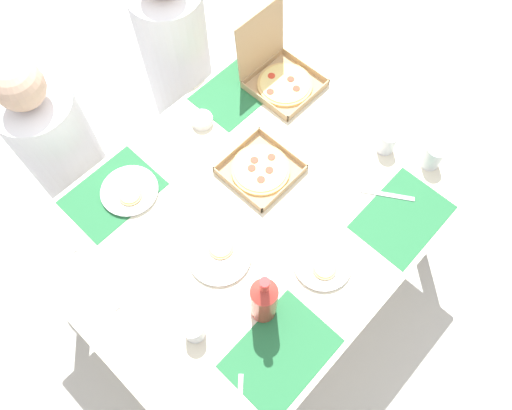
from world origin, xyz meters
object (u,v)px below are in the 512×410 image
(cup_clear_left, at_px, (194,330))
(diner_left_seat, at_px, (71,164))
(pizza_box_corner_right, at_px, (261,170))
(plate_middle, at_px, (130,191))
(plate_far_right, at_px, (220,255))
(diner_right_seat, at_px, (180,74))
(condiment_bowl, at_px, (202,120))
(cup_red, at_px, (387,142))
(cup_dark, at_px, (433,157))
(pizza_box_center, at_px, (280,75))
(soda_bottle, at_px, (264,300))
(plate_near_left, at_px, (323,263))

(cup_clear_left, bearing_deg, diner_left_seat, 81.82)
(pizza_box_corner_right, distance_m, plate_middle, 0.52)
(plate_far_right, xyz_separation_m, diner_right_seat, (0.59, 0.90, -0.22))
(plate_far_right, distance_m, condiment_bowl, 0.60)
(cup_red, relative_size, condiment_bowl, 1.08)
(pizza_box_corner_right, bearing_deg, cup_dark, -43.73)
(cup_red, relative_size, cup_dark, 0.92)
(cup_red, xyz_separation_m, diner_right_seat, (-0.20, 1.06, -0.26))
(pizza_box_center, relative_size, diner_left_seat, 0.27)
(plate_middle, height_order, plate_far_right, same)
(soda_bottle, distance_m, diner_left_seat, 1.21)
(pizza_box_center, height_order, cup_red, pizza_box_center)
(pizza_box_corner_right, height_order, plate_far_right, pizza_box_corner_right)
(pizza_box_corner_right, bearing_deg, plate_far_right, -159.30)
(cup_red, relative_size, cup_clear_left, 1.05)
(pizza_box_center, relative_size, plate_near_left, 1.44)
(plate_near_left, relative_size, cup_clear_left, 2.33)
(pizza_box_corner_right, relative_size, cup_clear_left, 2.90)
(plate_near_left, distance_m, cup_red, 0.58)
(cup_dark, relative_size, diner_left_seat, 0.09)
(plate_middle, relative_size, diner_left_seat, 0.19)
(pizza_box_center, xyz_separation_m, diner_right_seat, (-0.16, 0.51, -0.26))
(soda_bottle, relative_size, cup_red, 3.34)
(pizza_box_center, xyz_separation_m, plate_near_left, (-0.52, -0.68, -0.04))
(cup_clear_left, height_order, diner_right_seat, diner_right_seat)
(plate_middle, relative_size, cup_red, 2.32)
(condiment_bowl, bearing_deg, pizza_box_corner_right, -90.76)
(cup_dark, height_order, diner_right_seat, diner_right_seat)
(pizza_box_corner_right, relative_size, plate_far_right, 1.15)
(pizza_box_center, distance_m, diner_right_seat, 0.59)
(plate_middle, relative_size, cup_clear_left, 2.43)
(plate_middle, distance_m, plate_near_left, 0.79)
(pizza_box_center, height_order, diner_left_seat, diner_left_seat)
(cup_dark, bearing_deg, plate_middle, 139.70)
(cup_clear_left, height_order, diner_left_seat, diner_left_seat)
(plate_near_left, height_order, soda_bottle, soda_bottle)
(pizza_box_center, distance_m, pizza_box_corner_right, 0.46)
(pizza_box_center, bearing_deg, soda_bottle, -140.97)
(diner_right_seat, bearing_deg, condiment_bowl, -117.50)
(plate_far_right, bearing_deg, plate_middle, 97.14)
(plate_near_left, xyz_separation_m, diner_right_seat, (0.36, 1.19, -0.22))
(pizza_box_corner_right, bearing_deg, condiment_bowl, 89.24)
(plate_far_right, xyz_separation_m, condiment_bowl, (0.37, 0.48, 0.01))
(cup_clear_left, xyz_separation_m, cup_dark, (1.11, -0.19, 0.01))
(condiment_bowl, height_order, diner_left_seat, diner_left_seat)
(soda_bottle, bearing_deg, diner_left_seat, 93.32)
(cup_red, bearing_deg, plate_middle, 144.66)
(plate_near_left, xyz_separation_m, cup_dark, (0.62, -0.04, 0.04))
(diner_left_seat, bearing_deg, condiment_bowl, -41.62)
(pizza_box_center, distance_m, plate_far_right, 0.85)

